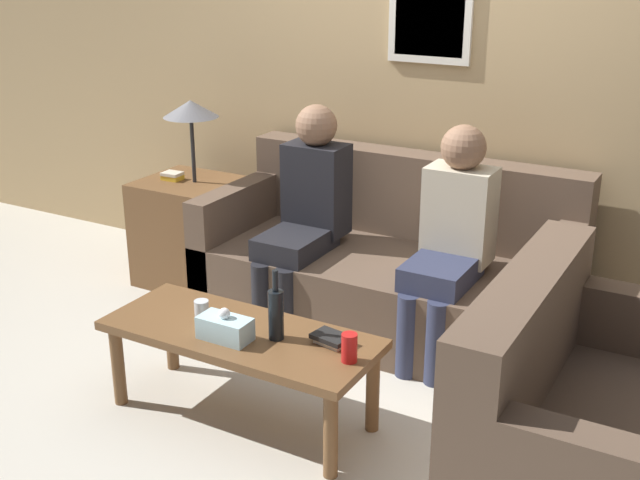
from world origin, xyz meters
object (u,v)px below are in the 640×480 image
Objects in this scene: couch_side at (599,443)px; person_left at (306,208)px; couch_main at (388,271)px; drinking_glass at (202,310)px; person_right at (451,235)px; wine_bottle at (276,313)px; coffee_table at (240,343)px.

person_left is (-1.79, 0.94, 0.35)m from couch_side.
drinking_glass is (-0.38, -1.19, 0.16)m from couch_main.
person_right is (0.84, -0.01, -0.01)m from person_left.
couch_side reaches higher than drinking_glass.
person_right is (-0.95, 0.94, 0.34)m from couch_side.
person_right reaches higher than wine_bottle.
couch_main reaches higher than wine_bottle.
couch_side is 1.37m from wine_bottle.
coffee_table is at bearing 93.25° from couch_side.
coffee_table is 13.99× the size of drinking_glass.
couch_main is 1.62× the size of coffee_table.
wine_bottle is 0.26× the size of person_left.
couch_side is (1.36, -1.11, 0.00)m from couch_main.
drinking_glass is at bearing -107.61° from couch_main.
person_right reaches higher than couch_main.
person_right is (0.40, 1.01, 0.10)m from wine_bottle.
couch_main is 1.21m from wine_bottle.
wine_bottle reaches higher than drinking_glass.
drinking_glass is 0.07× the size of person_left.
drinking_glass is at bearing 176.65° from coffee_table.
coffee_table is 0.24m from drinking_glass.
couch_side reaches higher than coffee_table.
couch_side is at bearing 3.25° from coffee_table.
coffee_table is 3.93× the size of wine_bottle.
couch_main and couch_side have the same top height.
person_right is at bearing -0.44° from person_left.
couch_side is 4.06× the size of wine_bottle.
person_right is (0.57, 1.02, 0.28)m from coffee_table.
wine_bottle is at bearing 92.99° from couch_side.
couch_side is 2.06m from person_left.
wine_bottle is (0.02, -1.18, 0.24)m from couch_main.
coffee_table is (-1.52, -0.09, 0.06)m from couch_side.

